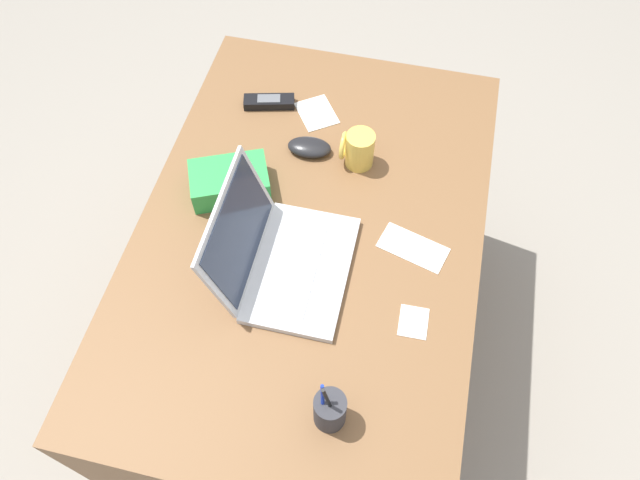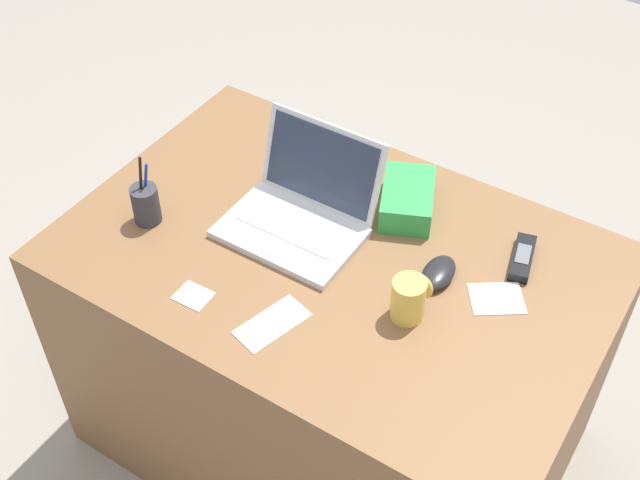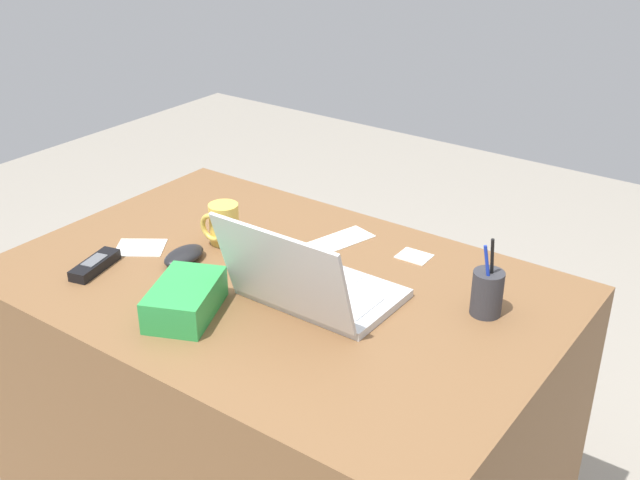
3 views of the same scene
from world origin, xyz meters
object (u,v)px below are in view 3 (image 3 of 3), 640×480
(coffee_mug_white, at_px, (223,224))
(cordless_phone, at_px, (95,265))
(laptop, at_px, (311,285))
(computer_mouse, at_px, (184,256))
(pen_holder, at_px, (487,292))
(snack_bag, at_px, (185,299))

(coffee_mug_white, relative_size, cordless_phone, 0.69)
(laptop, xyz_separation_m, cordless_phone, (0.49, 0.17, -0.03))
(computer_mouse, distance_m, cordless_phone, 0.20)
(coffee_mug_white, bearing_deg, cordless_phone, 62.33)
(coffee_mug_white, bearing_deg, laptop, 162.51)
(laptop, distance_m, coffee_mug_white, 0.36)
(pen_holder, relative_size, snack_bag, 0.95)
(cordless_phone, bearing_deg, pen_holder, -156.59)
(laptop, distance_m, snack_bag, 0.26)
(cordless_phone, relative_size, pen_holder, 0.81)
(pen_holder, height_order, snack_bag, pen_holder)
(laptop, relative_size, cordless_phone, 2.21)
(laptop, bearing_deg, pen_holder, -150.08)
(coffee_mug_white, height_order, snack_bag, coffee_mug_white)
(computer_mouse, distance_m, coffee_mug_white, 0.13)
(computer_mouse, relative_size, snack_bag, 0.60)
(laptop, distance_m, computer_mouse, 0.35)
(snack_bag, bearing_deg, coffee_mug_white, -61.36)
(laptop, xyz_separation_m, computer_mouse, (0.35, 0.02, -0.03))
(cordless_phone, height_order, snack_bag, snack_bag)
(coffee_mug_white, height_order, pen_holder, pen_holder)
(cordless_phone, bearing_deg, snack_bag, 177.21)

